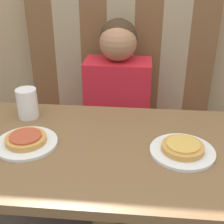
{
  "coord_description": "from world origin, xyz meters",
  "views": [
    {
      "loc": [
        0.12,
        -0.95,
        1.39
      ],
      "look_at": [
        0.0,
        0.33,
        0.73
      ],
      "focal_mm": 50.0,
      "sensor_mm": 36.0,
      "label": 1
    }
  ],
  "objects_px": {
    "person": "(118,79)",
    "pizza_left": "(26,139)",
    "plate_left": "(26,143)",
    "pizza_right": "(183,147)",
    "drinking_cup": "(27,103)",
    "plate_right": "(182,151)"
  },
  "relations": [
    {
      "from": "person",
      "to": "pizza_left",
      "type": "height_order",
      "value": "person"
    },
    {
      "from": "person",
      "to": "plate_left",
      "type": "xyz_separation_m",
      "value": [
        -0.28,
        -0.69,
        0.0
      ]
    },
    {
      "from": "plate_left",
      "to": "pizza_right",
      "type": "bearing_deg",
      "value": 0.0
    },
    {
      "from": "plate_right",
      "to": "drinking_cup",
      "type": "bearing_deg",
      "value": 161.14
    },
    {
      "from": "plate_left",
      "to": "pizza_left",
      "type": "relative_size",
      "value": 1.54
    },
    {
      "from": "plate_right",
      "to": "pizza_left",
      "type": "height_order",
      "value": "pizza_left"
    },
    {
      "from": "person",
      "to": "pizza_right",
      "type": "bearing_deg",
      "value": -67.72
    },
    {
      "from": "person",
      "to": "pizza_left",
      "type": "xyz_separation_m",
      "value": [
        -0.28,
        -0.69,
        0.02
      ]
    },
    {
      "from": "person",
      "to": "pizza_left",
      "type": "bearing_deg",
      "value": -112.28
    },
    {
      "from": "pizza_right",
      "to": "drinking_cup",
      "type": "xyz_separation_m",
      "value": [
        -0.63,
        0.21,
        0.04
      ]
    },
    {
      "from": "person",
      "to": "plate_left",
      "type": "bearing_deg",
      "value": -112.28
    },
    {
      "from": "plate_right",
      "to": "drinking_cup",
      "type": "relative_size",
      "value": 1.8
    },
    {
      "from": "person",
      "to": "plate_left",
      "type": "distance_m",
      "value": 0.74
    },
    {
      "from": "person",
      "to": "plate_right",
      "type": "height_order",
      "value": "person"
    },
    {
      "from": "plate_left",
      "to": "drinking_cup",
      "type": "relative_size",
      "value": 1.8
    },
    {
      "from": "plate_right",
      "to": "pizza_left",
      "type": "xyz_separation_m",
      "value": [
        -0.56,
        0.0,
        0.02
      ]
    },
    {
      "from": "plate_left",
      "to": "drinking_cup",
      "type": "xyz_separation_m",
      "value": [
        -0.06,
        0.21,
        0.06
      ]
    },
    {
      "from": "person",
      "to": "plate_left",
      "type": "relative_size",
      "value": 2.84
    },
    {
      "from": "plate_left",
      "to": "pizza_left",
      "type": "distance_m",
      "value": 0.02
    },
    {
      "from": "pizza_right",
      "to": "pizza_left",
      "type": "bearing_deg",
      "value": 180.0
    },
    {
      "from": "drinking_cup",
      "to": "person",
      "type": "bearing_deg",
      "value": 53.9
    },
    {
      "from": "plate_left",
      "to": "drinking_cup",
      "type": "bearing_deg",
      "value": 106.53
    }
  ]
}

